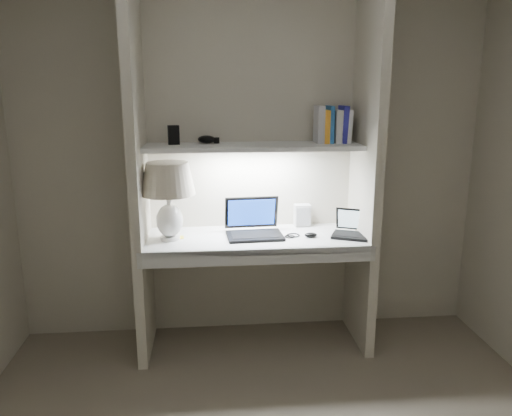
{
  "coord_description": "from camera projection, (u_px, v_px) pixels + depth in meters",
  "views": [
    {
      "loc": [
        -0.29,
        -1.91,
        1.72
      ],
      "look_at": [
        -0.01,
        1.05,
        1.0
      ],
      "focal_mm": 35.0,
      "sensor_mm": 36.0,
      "label": 1
    }
  ],
  "objects": [
    {
      "name": "shelf_box",
      "position": [
        174.0,
        135.0,
        3.22
      ],
      "size": [
        0.08,
        0.06,
        0.12
      ],
      "primitive_type": "cube",
      "rotation": [
        0.0,
        0.0,
        0.16
      ],
      "color": "black",
      "rests_on": "shelf"
    },
    {
      "name": "mouse",
      "position": [
        311.0,
        235.0,
        3.26
      ],
      "size": [
        0.09,
        0.06,
        0.03
      ],
      "primitive_type": "ellipsoid",
      "rotation": [
        0.0,
        0.0,
        0.03
      ],
      "color": "black",
      "rests_on": "desk"
    },
    {
      "name": "alcove_panel_left",
      "position": [
        138.0,
        166.0,
        3.1
      ],
      "size": [
        0.06,
        0.55,
        2.5
      ],
      "primitive_type": "cube",
      "color": "beige",
      "rests_on": "floor"
    },
    {
      "name": "alcove_panel_right",
      "position": [
        366.0,
        163.0,
        3.24
      ],
      "size": [
        0.06,
        0.55,
        2.5
      ],
      "primitive_type": "cube",
      "color": "beige",
      "rests_on": "floor"
    },
    {
      "name": "strip_light",
      "position": [
        253.0,
        150.0,
        3.24
      ],
      "size": [
        0.6,
        0.04,
        0.02
      ],
      "primitive_type": "cube",
      "color": "white",
      "rests_on": "shelf"
    },
    {
      "name": "table_lamp",
      "position": [
        168.0,
        188.0,
        3.14
      ],
      "size": [
        0.34,
        0.34,
        0.5
      ],
      "color": "white",
      "rests_on": "desk"
    },
    {
      "name": "laptop_main",
      "position": [
        254.0,
        227.0,
        3.31
      ],
      "size": [
        0.38,
        0.33,
        0.24
      ],
      "rotation": [
        0.0,
        0.0,
        0.06
      ],
      "color": "black",
      "rests_on": "desk"
    },
    {
      "name": "shelf_gadget",
      "position": [
        207.0,
        139.0,
        3.29
      ],
      "size": [
        0.14,
        0.12,
        0.05
      ],
      "primitive_type": "ellipsoid",
      "rotation": [
        0.0,
        0.0,
        -0.35
      ],
      "color": "black",
      "rests_on": "shelf"
    },
    {
      "name": "sticky_note",
      "position": [
        178.0,
        237.0,
        3.26
      ],
      "size": [
        0.08,
        0.08,
        0.0
      ],
      "primitive_type": "cube",
      "rotation": [
        0.0,
        0.0,
        0.05
      ],
      "color": "yellow",
      "rests_on": "desk"
    },
    {
      "name": "shelf",
      "position": [
        253.0,
        147.0,
        3.24
      ],
      "size": [
        1.4,
        0.36,
        0.03
      ],
      "primitive_type": "cube",
      "color": "silver",
      "rests_on": "back_wall"
    },
    {
      "name": "desk_apron",
      "position": [
        259.0,
        257.0,
        3.04
      ],
      "size": [
        1.46,
        0.03,
        0.1
      ],
      "primitive_type": "cube",
      "color": "silver",
      "rests_on": "desk"
    },
    {
      "name": "book_row",
      "position": [
        332.0,
        125.0,
        3.31
      ],
      "size": [
        0.23,
        0.16,
        0.24
      ],
      "color": "silver",
      "rests_on": "shelf"
    },
    {
      "name": "speaker",
      "position": [
        302.0,
        215.0,
        3.52
      ],
      "size": [
        0.11,
        0.08,
        0.16
      ],
      "primitive_type": "cube",
      "rotation": [
        0.0,
        0.0,
        0.05
      ],
      "color": "silver",
      "rests_on": "desk"
    },
    {
      "name": "cable_coil",
      "position": [
        293.0,
        235.0,
        3.29
      ],
      "size": [
        0.09,
        0.09,
        0.01
      ],
      "primitive_type": "torus",
      "rotation": [
        0.0,
        0.0,
        0.07
      ],
      "color": "black",
      "rests_on": "desk"
    },
    {
      "name": "desk",
      "position": [
        255.0,
        239.0,
        3.29
      ],
      "size": [
        1.4,
        0.55,
        0.04
      ],
      "primitive_type": "cube",
      "color": "white",
      "rests_on": "alcove_panel_left"
    },
    {
      "name": "laptop_netbook",
      "position": [
        354.0,
        230.0,
        3.29
      ],
      "size": [
        0.33,
        0.32,
        0.17
      ],
      "rotation": [
        0.0,
        0.0,
        -0.42
      ],
      "color": "black",
      "rests_on": "desk"
    },
    {
      "name": "back_wall",
      "position": [
        251.0,
        158.0,
        3.44
      ],
      "size": [
        3.2,
        0.01,
        2.5
      ],
      "primitive_type": "cube",
      "color": "beige",
      "rests_on": "floor"
    }
  ]
}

